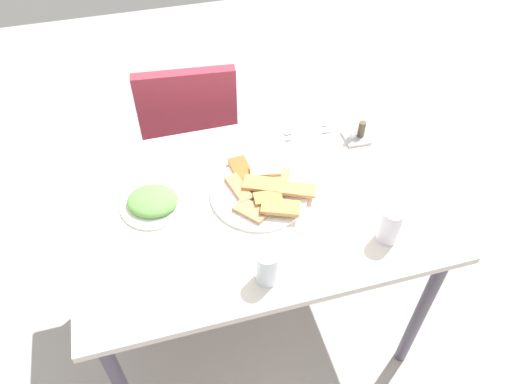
{
  "coord_description": "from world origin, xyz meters",
  "views": [
    {
      "loc": [
        -0.28,
        -1.05,
        1.92
      ],
      "look_at": [
        0.01,
        0.01,
        0.77
      ],
      "focal_mm": 34.38,
      "sensor_mm": 36.0,
      "label": 1
    }
  ],
  "objects_px": {
    "dining_table": "(254,217)",
    "spoon": "(305,129)",
    "salad_plate_greens": "(153,202)",
    "fork": "(309,135)",
    "pide_platter": "(261,192)",
    "dining_chair": "(191,134)",
    "drinking_glass": "(267,267)",
    "soda_can": "(390,225)",
    "paper_napkin": "(307,133)",
    "condiment_caddy": "(357,134)"
  },
  "relations": [
    {
      "from": "salad_plate_greens",
      "to": "drinking_glass",
      "type": "relative_size",
      "value": 1.85
    },
    {
      "from": "soda_can",
      "to": "dining_table",
      "type": "bearing_deg",
      "value": 143.54
    },
    {
      "from": "salad_plate_greens",
      "to": "condiment_caddy",
      "type": "relative_size",
      "value": 2.26
    },
    {
      "from": "salad_plate_greens",
      "to": "spoon",
      "type": "distance_m",
      "value": 0.65
    },
    {
      "from": "spoon",
      "to": "drinking_glass",
      "type": "bearing_deg",
      "value": -123.34
    },
    {
      "from": "soda_can",
      "to": "paper_napkin",
      "type": "bearing_deg",
      "value": 96.97
    },
    {
      "from": "dining_table",
      "to": "pide_platter",
      "type": "bearing_deg",
      "value": 33.46
    },
    {
      "from": "spoon",
      "to": "pide_platter",
      "type": "bearing_deg",
      "value": -136.96
    },
    {
      "from": "paper_napkin",
      "to": "spoon",
      "type": "height_order",
      "value": "spoon"
    },
    {
      "from": "drinking_glass",
      "to": "soda_can",
      "type": "bearing_deg",
      "value": 6.21
    },
    {
      "from": "dining_table",
      "to": "spoon",
      "type": "xyz_separation_m",
      "value": [
        0.28,
        0.3,
        0.09
      ]
    },
    {
      "from": "pide_platter",
      "to": "paper_napkin",
      "type": "bearing_deg",
      "value": 45.8
    },
    {
      "from": "soda_can",
      "to": "paper_napkin",
      "type": "height_order",
      "value": "soda_can"
    },
    {
      "from": "dining_table",
      "to": "condiment_caddy",
      "type": "distance_m",
      "value": 0.5
    },
    {
      "from": "pide_platter",
      "to": "fork",
      "type": "distance_m",
      "value": 0.35
    },
    {
      "from": "fork",
      "to": "spoon",
      "type": "distance_m",
      "value": 0.04
    },
    {
      "from": "drinking_glass",
      "to": "spoon",
      "type": "bearing_deg",
      "value": 61.32
    },
    {
      "from": "dining_table",
      "to": "condiment_caddy",
      "type": "xyz_separation_m",
      "value": [
        0.45,
        0.2,
        0.11
      ]
    },
    {
      "from": "dining_table",
      "to": "condiment_caddy",
      "type": "height_order",
      "value": "condiment_caddy"
    },
    {
      "from": "dining_table",
      "to": "soda_can",
      "type": "xyz_separation_m",
      "value": [
        0.35,
        -0.26,
        0.14
      ]
    },
    {
      "from": "soda_can",
      "to": "condiment_caddy",
      "type": "relative_size",
      "value": 1.3
    },
    {
      "from": "soda_can",
      "to": "paper_napkin",
      "type": "relative_size",
      "value": 1.06
    },
    {
      "from": "salad_plate_greens",
      "to": "pide_platter",
      "type": "bearing_deg",
      "value": -7.35
    },
    {
      "from": "dining_chair",
      "to": "condiment_caddy",
      "type": "distance_m",
      "value": 0.79
    },
    {
      "from": "dining_chair",
      "to": "spoon",
      "type": "relative_size",
      "value": 5.19
    },
    {
      "from": "salad_plate_greens",
      "to": "condiment_caddy",
      "type": "height_order",
      "value": "condiment_caddy"
    },
    {
      "from": "dining_table",
      "to": "paper_napkin",
      "type": "distance_m",
      "value": 0.41
    },
    {
      "from": "condiment_caddy",
      "to": "soda_can",
      "type": "bearing_deg",
      "value": -102.09
    },
    {
      "from": "spoon",
      "to": "fork",
      "type": "bearing_deg",
      "value": -94.67
    },
    {
      "from": "dining_table",
      "to": "condiment_caddy",
      "type": "bearing_deg",
      "value": 24.03
    },
    {
      "from": "drinking_glass",
      "to": "spoon",
      "type": "relative_size",
      "value": 0.67
    },
    {
      "from": "dining_chair",
      "to": "drinking_glass",
      "type": "distance_m",
      "value": 1.03
    },
    {
      "from": "dining_table",
      "to": "pide_platter",
      "type": "distance_m",
      "value": 0.1
    },
    {
      "from": "drinking_glass",
      "to": "fork",
      "type": "bearing_deg",
      "value": 59.8
    },
    {
      "from": "salad_plate_greens",
      "to": "fork",
      "type": "bearing_deg",
      "value": 18.14
    },
    {
      "from": "pide_platter",
      "to": "spoon",
      "type": "relative_size",
      "value": 2.02
    },
    {
      "from": "salad_plate_greens",
      "to": "fork",
      "type": "height_order",
      "value": "salad_plate_greens"
    },
    {
      "from": "soda_can",
      "to": "spoon",
      "type": "bearing_deg",
      "value": 96.75
    },
    {
      "from": "pide_platter",
      "to": "condiment_caddy",
      "type": "xyz_separation_m",
      "value": [
        0.42,
        0.18,
        0.01
      ]
    },
    {
      "from": "spoon",
      "to": "dining_chair",
      "type": "bearing_deg",
      "value": 130.94
    },
    {
      "from": "drinking_glass",
      "to": "pide_platter",
      "type": "bearing_deg",
      "value": 77.0
    },
    {
      "from": "paper_napkin",
      "to": "salad_plate_greens",
      "type": "bearing_deg",
      "value": -160.33
    },
    {
      "from": "paper_napkin",
      "to": "dining_chair",
      "type": "bearing_deg",
      "value": 134.3
    },
    {
      "from": "dining_chair",
      "to": "pide_platter",
      "type": "xyz_separation_m",
      "value": [
        0.14,
        -0.67,
        0.26
      ]
    },
    {
      "from": "dining_table",
      "to": "dining_chair",
      "type": "height_order",
      "value": "dining_chair"
    },
    {
      "from": "fork",
      "to": "dining_chair",
      "type": "bearing_deg",
      "value": 130.99
    },
    {
      "from": "paper_napkin",
      "to": "spoon",
      "type": "distance_m",
      "value": 0.02
    },
    {
      "from": "pide_platter",
      "to": "paper_napkin",
      "type": "distance_m",
      "value": 0.36
    },
    {
      "from": "paper_napkin",
      "to": "fork",
      "type": "distance_m",
      "value": 0.02
    },
    {
      "from": "drinking_glass",
      "to": "paper_napkin",
      "type": "xyz_separation_m",
      "value": [
        0.33,
        0.58,
        -0.06
      ]
    }
  ]
}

